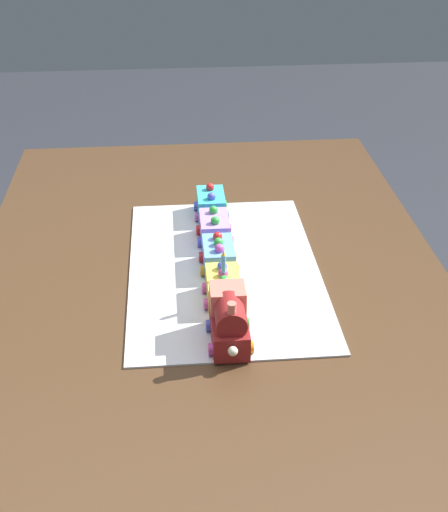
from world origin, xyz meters
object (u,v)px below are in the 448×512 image
object	(u,v)px
cake_car_caboose_sky_blue	(219,256)
cake_locomotive	(229,320)
cake_car_gondola_lavender	(214,228)
cake_car_tanker_turquoise	(211,204)
dining_table	(210,311)
birthday_candle	(224,261)
cake_car_flatbed_lemon	(223,287)

from	to	relation	value
cake_car_caboose_sky_blue	cake_locomotive	bearing A→B (deg)	180.00
cake_car_gondola_lavender	cake_car_tanker_turquoise	xyz separation A→B (m)	(0.12, 0.00, 0.00)
dining_table	cake_car_gondola_lavender	bearing A→B (deg)	-8.77
cake_car_tanker_turquoise	birthday_candle	distance (m)	0.37
cake_locomotive	cake_car_flatbed_lemon	size ratio (longest dim) A/B	1.40
cake_car_gondola_lavender	cake_car_flatbed_lemon	bearing A→B (deg)	180.00
cake_car_caboose_sky_blue	cake_car_gondola_lavender	size ratio (longest dim) A/B	1.00
dining_table	birthday_candle	world-z (taller)	birthday_candle
birthday_candle	cake_car_tanker_turquoise	bearing A→B (deg)	-0.00
cake_car_gondola_lavender	cake_locomotive	bearing A→B (deg)	180.00
cake_car_caboose_sky_blue	cake_car_gondola_lavender	distance (m)	0.12
dining_table	cake_car_gondola_lavender	xyz separation A→B (m)	(0.12, -0.02, 0.14)
cake_locomotive	cake_car_flatbed_lemon	world-z (taller)	cake_locomotive
cake_car_tanker_turquoise	birthday_candle	bearing A→B (deg)	180.00
cake_car_flatbed_lemon	birthday_candle	world-z (taller)	birthday_candle
dining_table	cake_car_tanker_turquoise	bearing A→B (deg)	-4.52
cake_car_flatbed_lemon	cake_car_tanker_turquoise	size ratio (longest dim) A/B	1.00
dining_table	cake_car_caboose_sky_blue	distance (m)	0.14
cake_car_caboose_sky_blue	birthday_candle	distance (m)	0.14
cake_locomotive	cake_car_flatbed_lemon	bearing A→B (deg)	-0.00
cake_car_flatbed_lemon	birthday_candle	xyz separation A→B (m)	(-0.01, 0.00, 0.07)
cake_locomotive	cake_car_caboose_sky_blue	world-z (taller)	cake_locomotive
cake_car_flatbed_lemon	cake_car_gondola_lavender	bearing A→B (deg)	0.00
cake_locomotive	cake_car_flatbed_lemon	xyz separation A→B (m)	(0.13, -0.00, -0.02)
cake_car_tanker_turquoise	birthday_candle	size ratio (longest dim) A/B	2.06
cake_car_gondola_lavender	birthday_candle	distance (m)	0.25
cake_car_flatbed_lemon	birthday_candle	bearing A→B (deg)	180.00
cake_car_flatbed_lemon	cake_car_tanker_turquoise	world-z (taller)	same
dining_table	cake_car_flatbed_lemon	world-z (taller)	cake_car_flatbed_lemon
cake_car_flatbed_lemon	cake_locomotive	bearing A→B (deg)	180.00
cake_car_flatbed_lemon	cake_car_caboose_sky_blue	bearing A→B (deg)	0.00
cake_car_tanker_turquoise	cake_locomotive	bearing A→B (deg)	180.00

